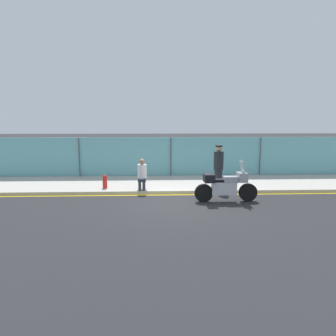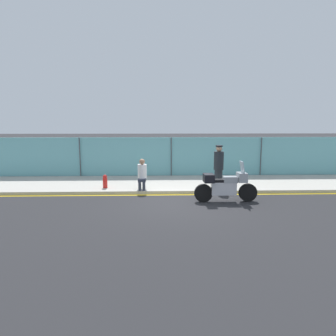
% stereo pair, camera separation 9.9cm
% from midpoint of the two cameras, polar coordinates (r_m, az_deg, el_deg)
% --- Properties ---
extents(ground_plane, '(120.00, 120.00, 0.00)m').
position_cam_midpoint_polar(ground_plane, '(10.98, 1.93, -6.66)').
color(ground_plane, '#262628').
extents(sidewalk, '(34.89, 3.53, 0.13)m').
position_cam_midpoint_polar(sidewalk, '(13.94, 1.12, -3.00)').
color(sidewalk, '#ADA89E').
rests_on(sidewalk, ground_plane).
extents(curb_paint_stripe, '(34.89, 0.18, 0.01)m').
position_cam_midpoint_polar(curb_paint_stripe, '(12.15, 1.56, -5.10)').
color(curb_paint_stripe, gold).
rests_on(curb_paint_stripe, ground_plane).
extents(storefront_fence, '(33.15, 0.17, 2.12)m').
position_cam_midpoint_polar(storefront_fence, '(15.60, 0.79, 1.99)').
color(storefront_fence, '#6BB2B7').
rests_on(storefront_fence, ground_plane).
extents(motorcycle, '(2.33, 0.52, 1.51)m').
position_cam_midpoint_polar(motorcycle, '(11.20, 11.10, -3.31)').
color(motorcycle, black).
rests_on(motorcycle, ground_plane).
extents(officer_standing, '(0.41, 0.41, 1.81)m').
position_cam_midpoint_polar(officer_standing, '(12.90, 9.84, 0.36)').
color(officer_standing, '#1E2328').
rests_on(officer_standing, sidewalk).
extents(person_seated_on_curb, '(0.38, 0.65, 1.26)m').
position_cam_midpoint_polar(person_seated_on_curb, '(12.52, -4.73, -0.86)').
color(person_seated_on_curb, '#2D3342').
rests_on(person_seated_on_curb, sidewalk).
extents(fire_hydrant, '(0.19, 0.24, 0.57)m').
position_cam_midpoint_polar(fire_hydrant, '(13.00, -11.69, -2.51)').
color(fire_hydrant, red).
rests_on(fire_hydrant, sidewalk).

